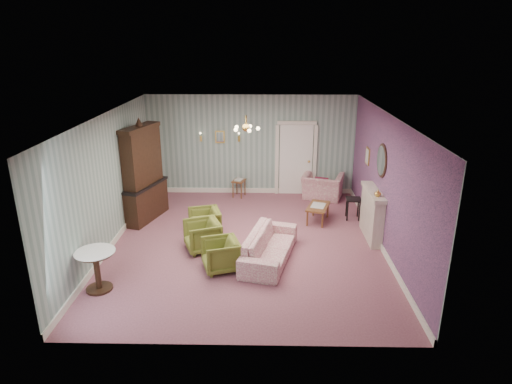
{
  "coord_description": "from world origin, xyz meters",
  "views": [
    {
      "loc": [
        0.39,
        -9.08,
        4.42
      ],
      "look_at": [
        0.2,
        0.4,
        1.1
      ],
      "focal_mm": 31.17,
      "sensor_mm": 36.0,
      "label": 1
    }
  ],
  "objects_px": {
    "fireplace": "(372,214)",
    "pedestal_table": "(97,271)",
    "sofa_chintz": "(269,241)",
    "coffee_table": "(318,213)",
    "olive_chair_a": "(221,253)",
    "side_table_black": "(353,209)",
    "olive_chair_c": "(205,221)",
    "dresser": "(142,171)",
    "wingback_chair": "(323,182)",
    "olive_chair_b": "(202,234)"
  },
  "relations": [
    {
      "from": "olive_chair_a",
      "to": "sofa_chintz",
      "type": "relative_size",
      "value": 0.34
    },
    {
      "from": "coffee_table",
      "to": "olive_chair_a",
      "type": "bearing_deg",
      "value": -131.58
    },
    {
      "from": "side_table_black",
      "to": "pedestal_table",
      "type": "distance_m",
      "value": 6.34
    },
    {
      "from": "olive_chair_b",
      "to": "side_table_black",
      "type": "bearing_deg",
      "value": 95.38
    },
    {
      "from": "olive_chair_c",
      "to": "coffee_table",
      "type": "height_order",
      "value": "olive_chair_c"
    },
    {
      "from": "sofa_chintz",
      "to": "coffee_table",
      "type": "bearing_deg",
      "value": -17.19
    },
    {
      "from": "wingback_chair",
      "to": "pedestal_table",
      "type": "distance_m",
      "value": 6.9
    },
    {
      "from": "olive_chair_c",
      "to": "coffee_table",
      "type": "distance_m",
      "value": 2.88
    },
    {
      "from": "sofa_chintz",
      "to": "dresser",
      "type": "distance_m",
      "value": 3.92
    },
    {
      "from": "olive_chair_a",
      "to": "dresser",
      "type": "xyz_separation_m",
      "value": [
        -2.18,
        2.62,
        0.92
      ]
    },
    {
      "from": "dresser",
      "to": "pedestal_table",
      "type": "bearing_deg",
      "value": -72.86
    },
    {
      "from": "coffee_table",
      "to": "olive_chair_b",
      "type": "bearing_deg",
      "value": -148.78
    },
    {
      "from": "sofa_chintz",
      "to": "coffee_table",
      "type": "xyz_separation_m",
      "value": [
        1.24,
        2.04,
        -0.19
      ]
    },
    {
      "from": "side_table_black",
      "to": "pedestal_table",
      "type": "bearing_deg",
      "value": -146.66
    },
    {
      "from": "fireplace",
      "to": "side_table_black",
      "type": "xyz_separation_m",
      "value": [
        -0.21,
        1.11,
        -0.3
      ]
    },
    {
      "from": "olive_chair_b",
      "to": "side_table_black",
      "type": "height_order",
      "value": "olive_chair_b"
    },
    {
      "from": "olive_chair_a",
      "to": "fireplace",
      "type": "xyz_separation_m",
      "value": [
        3.33,
        1.57,
        0.23
      ]
    },
    {
      "from": "olive_chair_c",
      "to": "side_table_black",
      "type": "distance_m",
      "value": 3.8
    },
    {
      "from": "coffee_table",
      "to": "fireplace",
      "type": "bearing_deg",
      "value": -39.39
    },
    {
      "from": "pedestal_table",
      "to": "dresser",
      "type": "bearing_deg",
      "value": 90.0
    },
    {
      "from": "olive_chair_b",
      "to": "side_table_black",
      "type": "distance_m",
      "value": 4.03
    },
    {
      "from": "coffee_table",
      "to": "side_table_black",
      "type": "height_order",
      "value": "side_table_black"
    },
    {
      "from": "olive_chair_a",
      "to": "side_table_black",
      "type": "bearing_deg",
      "value": 113.12
    },
    {
      "from": "olive_chair_b",
      "to": "wingback_chair",
      "type": "height_order",
      "value": "wingback_chair"
    },
    {
      "from": "wingback_chair",
      "to": "sofa_chintz",
      "type": "bearing_deg",
      "value": 85.13
    },
    {
      "from": "fireplace",
      "to": "olive_chair_c",
      "type": "bearing_deg",
      "value": 179.17
    },
    {
      "from": "dresser",
      "to": "fireplace",
      "type": "relative_size",
      "value": 1.82
    },
    {
      "from": "olive_chair_c",
      "to": "dresser",
      "type": "bearing_deg",
      "value": -136.98
    },
    {
      "from": "side_table_black",
      "to": "pedestal_table",
      "type": "xyz_separation_m",
      "value": [
        -5.3,
        -3.49,
        0.12
      ]
    },
    {
      "from": "wingback_chair",
      "to": "coffee_table",
      "type": "distance_m",
      "value": 1.79
    },
    {
      "from": "olive_chair_c",
      "to": "pedestal_table",
      "type": "xyz_separation_m",
      "value": [
        -1.64,
        -2.44,
        0.04
      ]
    },
    {
      "from": "wingback_chair",
      "to": "coffee_table",
      "type": "relative_size",
      "value": 1.29
    },
    {
      "from": "wingback_chair",
      "to": "olive_chair_c",
      "type": "bearing_deg",
      "value": 57.86
    },
    {
      "from": "olive_chair_a",
      "to": "wingback_chair",
      "type": "bearing_deg",
      "value": 131.56
    },
    {
      "from": "olive_chair_c",
      "to": "fireplace",
      "type": "relative_size",
      "value": 0.5
    },
    {
      "from": "sofa_chintz",
      "to": "coffee_table",
      "type": "height_order",
      "value": "sofa_chintz"
    },
    {
      "from": "olive_chair_a",
      "to": "coffee_table",
      "type": "distance_m",
      "value": 3.34
    },
    {
      "from": "sofa_chintz",
      "to": "side_table_black",
      "type": "height_order",
      "value": "sofa_chintz"
    },
    {
      "from": "olive_chair_c",
      "to": "fireplace",
      "type": "distance_m",
      "value": 3.87
    },
    {
      "from": "fireplace",
      "to": "pedestal_table",
      "type": "height_order",
      "value": "fireplace"
    },
    {
      "from": "wingback_chair",
      "to": "pedestal_table",
      "type": "bearing_deg",
      "value": 64.49
    },
    {
      "from": "side_table_black",
      "to": "wingback_chair",
      "type": "bearing_deg",
      "value": 110.78
    },
    {
      "from": "dresser",
      "to": "fireplace",
      "type": "height_order",
      "value": "dresser"
    },
    {
      "from": "fireplace",
      "to": "side_table_black",
      "type": "height_order",
      "value": "fireplace"
    },
    {
      "from": "dresser",
      "to": "fireplace",
      "type": "xyz_separation_m",
      "value": [
        5.51,
        -1.04,
        -0.69
      ]
    },
    {
      "from": "sofa_chintz",
      "to": "fireplace",
      "type": "relative_size",
      "value": 1.48
    },
    {
      "from": "olive_chair_c",
      "to": "dresser",
      "type": "height_order",
      "value": "dresser"
    },
    {
      "from": "pedestal_table",
      "to": "olive_chair_a",
      "type": "bearing_deg",
      "value": 20.32
    },
    {
      "from": "olive_chair_b",
      "to": "olive_chair_c",
      "type": "relative_size",
      "value": 1.04
    },
    {
      "from": "olive_chair_b",
      "to": "fireplace",
      "type": "xyz_separation_m",
      "value": [
        3.81,
        0.71,
        0.21
      ]
    }
  ]
}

